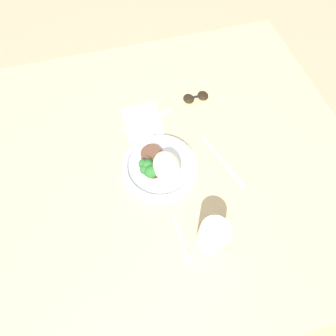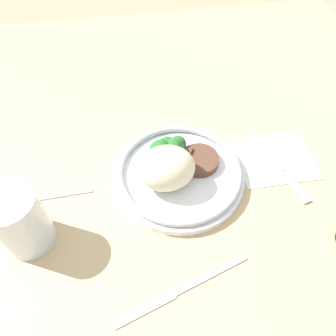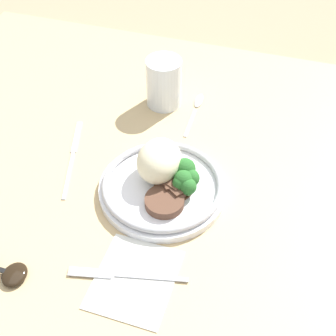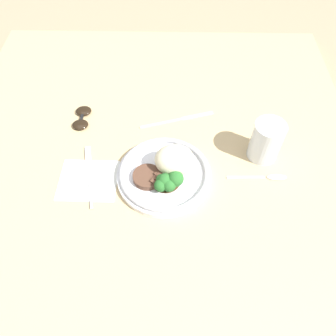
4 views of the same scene
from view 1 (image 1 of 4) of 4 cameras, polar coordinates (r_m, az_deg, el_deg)
name	(u,v)px [view 1 (image 1 of 4)]	position (r m, az deg, el deg)	size (l,w,h in m)	color
ground_plane	(162,164)	(0.87, -1.23, 0.85)	(8.00, 8.00, 0.00)	#998466
dining_table	(162,162)	(0.86, -1.25, 1.40)	(1.10, 1.26, 0.04)	tan
napkin	(143,121)	(0.93, -5.52, 10.05)	(0.15, 0.12, 0.00)	silver
plate	(160,165)	(0.80, -1.72, 0.57)	(0.23, 0.23, 0.09)	white
juice_glass	(212,236)	(0.72, 9.60, -14.37)	(0.08, 0.08, 0.11)	yellow
fork	(151,119)	(0.93, -3.69, 10.67)	(0.05, 0.19, 0.00)	#ADADB2
knife	(224,163)	(0.85, 12.10, 0.99)	(0.21, 0.07, 0.00)	#ADADB2
spoon	(185,250)	(0.75, 3.78, -17.36)	(0.15, 0.02, 0.01)	#ADADB2
sunglasses	(196,97)	(0.99, 6.07, 15.10)	(0.05, 0.09, 0.01)	black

